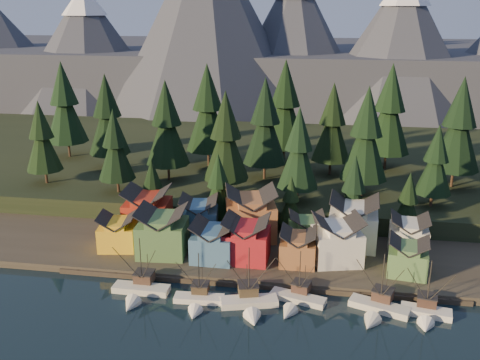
% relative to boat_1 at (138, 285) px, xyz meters
% --- Properties ---
extents(ground, '(500.00, 500.00, 0.00)m').
position_rel_boat_1_xyz_m(ground, '(21.20, -8.94, -2.22)').
color(ground, black).
rests_on(ground, ground).
extents(shore_strip, '(400.00, 50.00, 1.50)m').
position_rel_boat_1_xyz_m(shore_strip, '(21.20, 31.06, -1.47)').
color(shore_strip, '#332E25').
rests_on(shore_strip, ground).
extents(hillside, '(420.00, 100.00, 6.00)m').
position_rel_boat_1_xyz_m(hillside, '(21.20, 81.06, 0.78)').
color(hillside, black).
rests_on(hillside, ground).
extents(dock, '(80.00, 4.00, 1.00)m').
position_rel_boat_1_xyz_m(dock, '(21.20, 7.56, -1.72)').
color(dock, '#40382D').
rests_on(dock, ground).
extents(mountain_ridge, '(560.00, 190.00, 90.00)m').
position_rel_boat_1_xyz_m(mountain_ridge, '(17.00, 204.65, 23.84)').
color(mountain_ridge, '#404353').
rests_on(mountain_ridge, ground).
extents(boat_1, '(11.08, 12.05, 12.07)m').
position_rel_boat_1_xyz_m(boat_1, '(0.00, 0.00, 0.00)').
color(boat_1, beige).
rests_on(boat_1, ground).
extents(boat_2, '(9.50, 10.28, 10.59)m').
position_rel_boat_1_xyz_m(boat_2, '(11.72, -1.40, -0.24)').
color(boat_2, white).
rests_on(boat_2, ground).
extents(boat_3, '(11.10, 11.63, 12.36)m').
position_rel_boat_1_xyz_m(boat_3, '(21.31, -1.24, 0.13)').
color(boat_3, silver).
rests_on(boat_3, ground).
extents(boat_4, '(10.99, 11.50, 10.90)m').
position_rel_boat_1_xyz_m(boat_4, '(29.35, 1.54, -0.28)').
color(boat_4, beige).
rests_on(boat_4, ground).
extents(boat_5, '(11.33, 11.77, 11.99)m').
position_rel_boat_1_xyz_m(boat_5, '(43.84, 0.71, -0.01)').
color(boat_5, beige).
rests_on(boat_5, ground).
extents(boat_6, '(9.25, 9.85, 11.44)m').
position_rel_boat_1_xyz_m(boat_6, '(52.09, 0.58, 0.07)').
color(boat_6, white).
rests_on(boat_6, ground).
extents(house_front_0, '(8.83, 8.47, 7.80)m').
position_rel_boat_1_xyz_m(house_front_0, '(-10.07, 16.05, 3.38)').
color(house_front_0, yellow).
rests_on(house_front_0, shore_strip).
extents(house_front_1, '(10.64, 10.27, 10.30)m').
position_rel_boat_1_xyz_m(house_front_1, '(0.30, 14.93, 4.69)').
color(house_front_1, '#476F3C').
rests_on(house_front_1, shore_strip).
extents(house_front_2, '(8.61, 8.68, 8.31)m').
position_rel_boat_1_xyz_m(house_front_2, '(11.40, 14.14, 3.65)').
color(house_front_2, '#3A6389').
rests_on(house_front_2, shore_strip).
extents(house_front_3, '(9.32, 8.89, 9.34)m').
position_rel_boat_1_xyz_m(house_front_3, '(18.23, 14.97, 4.19)').
color(house_front_3, '#A31921').
rests_on(house_front_3, shore_strip).
extents(house_front_4, '(7.18, 7.76, 7.35)m').
position_rel_boat_1_xyz_m(house_front_4, '(28.88, 14.97, 3.14)').
color(house_front_4, brown).
rests_on(house_front_4, shore_strip).
extents(house_front_5, '(11.23, 10.61, 9.88)m').
position_rel_boat_1_xyz_m(house_front_5, '(36.71, 16.81, 4.47)').
color(house_front_5, white).
rests_on(house_front_5, shore_strip).
extents(house_front_6, '(8.37, 8.02, 7.46)m').
position_rel_boat_1_xyz_m(house_front_6, '(50.38, 13.73, 3.20)').
color(house_front_6, '#4F7A42').
rests_on(house_front_6, shore_strip).
extents(house_back_0, '(10.58, 10.21, 10.88)m').
position_rel_boat_1_xyz_m(house_back_0, '(-6.28, 25.01, 4.99)').
color(house_back_0, maroon).
rests_on(house_back_0, shore_strip).
extents(house_back_1, '(9.42, 9.51, 9.39)m').
position_rel_boat_1_xyz_m(house_back_1, '(5.89, 24.92, 4.21)').
color(house_back_1, '#3C648D').
rests_on(house_back_1, shore_strip).
extents(house_back_2, '(12.95, 12.28, 11.64)m').
position_rel_boat_1_xyz_m(house_back_2, '(17.57, 26.13, 5.39)').
color(house_back_2, '#A3643A').
rests_on(house_back_2, shore_strip).
extents(house_back_3, '(8.32, 7.60, 7.65)m').
position_rel_boat_1_xyz_m(house_back_3, '(30.19, 23.47, 3.30)').
color(house_back_3, '#4D7A42').
rests_on(house_back_3, shore_strip).
extents(house_back_4, '(10.91, 10.53, 11.16)m').
position_rel_boat_1_xyz_m(house_back_4, '(40.21, 25.36, 5.14)').
color(house_back_4, silver).
rests_on(house_back_4, shore_strip).
extents(house_back_5, '(8.33, 8.42, 8.74)m').
position_rel_boat_1_xyz_m(house_back_5, '(51.63, 22.60, 3.87)').
color(house_back_5, silver).
rests_on(house_back_5, shore_strip).
extents(tree_hill_0, '(9.66, 9.66, 22.51)m').
position_rel_boat_1_xyz_m(tree_hill_0, '(-40.80, 43.06, 16.08)').
color(tree_hill_0, '#332319').
rests_on(tree_hill_0, hillside).
extents(tree_hill_1, '(11.92, 11.92, 27.76)m').
position_rel_boat_1_xyz_m(tree_hill_1, '(-28.80, 59.06, 18.96)').
color(tree_hill_1, '#332319').
rests_on(tree_hill_1, hillside).
extents(tree_hill_2, '(9.35, 9.35, 21.79)m').
position_rel_boat_1_xyz_m(tree_hill_2, '(-18.80, 39.06, 15.69)').
color(tree_hill_2, '#332319').
rests_on(tree_hill_2, hillside).
extents(tree_hill_3, '(11.84, 11.84, 27.57)m').
position_rel_boat_1_xyz_m(tree_hill_3, '(-8.80, 51.06, 18.86)').
color(tree_hill_3, '#332319').
rests_on(tree_hill_3, hillside).
extents(tree_hill_4, '(13.04, 13.04, 30.38)m').
position_rel_boat_1_xyz_m(tree_hill_4, '(-0.80, 66.06, 20.39)').
color(tree_hill_4, '#332319').
rests_on(tree_hill_4, hillside).
extents(tree_hill_5, '(11.44, 11.44, 26.65)m').
position_rel_boat_1_xyz_m(tree_hill_5, '(9.20, 41.06, 18.35)').
color(tree_hill_5, '#332319').
rests_on(tree_hill_5, hillside).
extents(tree_hill_6, '(12.07, 12.07, 28.11)m').
position_rel_boat_1_xyz_m(tree_hill_6, '(17.20, 56.06, 19.15)').
color(tree_hill_6, '#332319').
rests_on(tree_hill_6, hillside).
extents(tree_hill_7, '(10.14, 10.14, 23.61)m').
position_rel_boat_1_xyz_m(tree_hill_7, '(27.20, 39.06, 16.69)').
color(tree_hill_7, '#332319').
rests_on(tree_hill_7, hillside).
extents(tree_hill_8, '(11.22, 11.22, 26.14)m').
position_rel_boat_1_xyz_m(tree_hill_8, '(35.20, 63.06, 18.07)').
color(tree_hill_8, '#332319').
rests_on(tree_hill_8, hillside).
extents(tree_hill_9, '(11.97, 11.97, 27.88)m').
position_rel_boat_1_xyz_m(tree_hill_9, '(43.20, 46.06, 19.02)').
color(tree_hill_9, '#332319').
rests_on(tree_hill_9, hillside).
extents(tree_hill_10, '(13.21, 13.21, 30.78)m').
position_rel_boat_1_xyz_m(tree_hill_10, '(51.20, 71.06, 20.61)').
color(tree_hill_10, '#332319').
rests_on(tree_hill_10, hillside).
extents(tree_hill_11, '(8.61, 8.61, 20.07)m').
position_rel_boat_1_xyz_m(tree_hill_11, '(59.20, 41.06, 14.75)').
color(tree_hill_11, '#332319').
rests_on(tree_hill_11, hillside).
extents(tree_hill_12, '(12.54, 12.54, 29.22)m').
position_rel_boat_1_xyz_m(tree_hill_12, '(67.20, 57.06, 19.76)').
color(tree_hill_12, '#332319').
rests_on(tree_hill_12, hillside).
extents(tree_hill_15, '(13.39, 13.39, 31.20)m').
position_rel_boat_1_xyz_m(tree_hill_15, '(21.20, 73.06, 20.84)').
color(tree_hill_15, '#332319').
rests_on(tree_hill_15, hillside).
extents(tree_hill_16, '(12.89, 12.89, 30.02)m').
position_rel_boat_1_xyz_m(tree_hill_16, '(-46.80, 69.06, 20.19)').
color(tree_hill_16, '#332319').
rests_on(tree_hill_16, hillside).
extents(tree_shore_0, '(6.94, 6.94, 16.17)m').
position_rel_boat_1_xyz_m(tree_shore_0, '(-6.80, 31.06, 8.11)').
color(tree_shore_0, '#332319').
rests_on(tree_shore_0, shore_strip).
extents(tree_shore_1, '(7.83, 7.83, 18.25)m').
position_rel_boat_1_xyz_m(tree_shore_1, '(9.20, 31.06, 9.25)').
color(tree_shore_1, '#332319').
rests_on(tree_shore_1, shore_strip).
extents(tree_shore_2, '(5.84, 5.84, 13.60)m').
position_rel_boat_1_xyz_m(tree_shore_2, '(26.20, 31.06, 6.70)').
color(tree_shore_2, '#332319').
rests_on(tree_shore_2, shore_strip).
extents(tree_shore_3, '(8.20, 8.20, 19.10)m').
position_rel_boat_1_xyz_m(tree_shore_3, '(40.20, 31.06, 9.71)').
color(tree_shore_3, '#332319').
rests_on(tree_shore_3, shore_strip).
extents(tree_shore_4, '(6.76, 6.76, 15.75)m').
position_rel_boat_1_xyz_m(tree_shore_4, '(52.20, 31.06, 7.88)').
color(tree_shore_4, '#332319').
rests_on(tree_shore_4, shore_strip).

